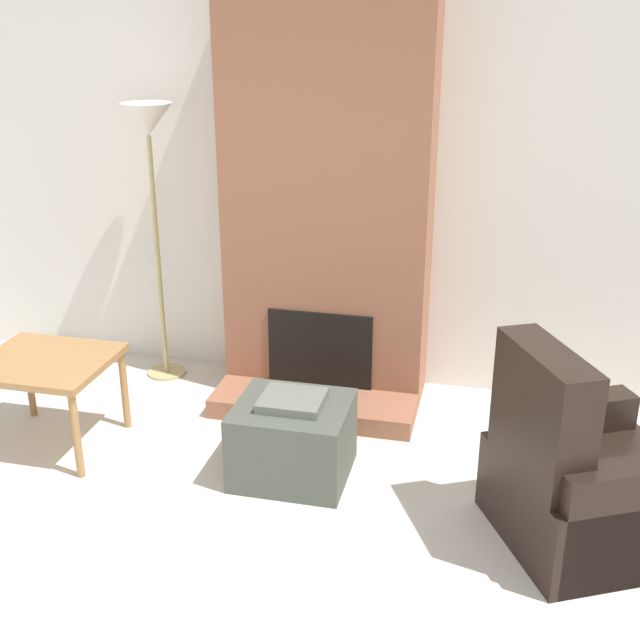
% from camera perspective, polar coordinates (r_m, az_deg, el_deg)
% --- Properties ---
extents(wall_back, '(7.13, 0.06, 2.60)m').
position_cam_1_polar(wall_back, '(5.29, 1.16, 9.13)').
color(wall_back, silver).
rests_on(wall_back, ground_plane).
extents(fireplace, '(1.29, 0.83, 2.60)m').
position_cam_1_polar(fireplace, '(5.05, 0.52, 7.89)').
color(fireplace, '#935B42').
rests_on(fireplace, ground_plane).
extents(ottoman, '(0.61, 0.55, 0.48)m').
position_cam_1_polar(ottoman, '(4.43, -1.95, -8.43)').
color(ottoman, '#474C42').
rests_on(ottoman, ground_plane).
extents(armchair, '(1.09, 1.08, 1.03)m').
position_cam_1_polar(armchair, '(4.08, 17.93, -11.09)').
color(armchair, black).
rests_on(armchair, ground_plane).
extents(side_table, '(0.73, 0.66, 0.55)m').
position_cam_1_polar(side_table, '(4.86, -18.90, -3.36)').
color(side_table, '#9E7042').
rests_on(side_table, ground_plane).
extents(floor_lamp_left, '(0.32, 0.32, 1.86)m').
position_cam_1_polar(floor_lamp_left, '(5.32, -12.05, 12.16)').
color(floor_lamp_left, tan).
rests_on(floor_lamp_left, ground_plane).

